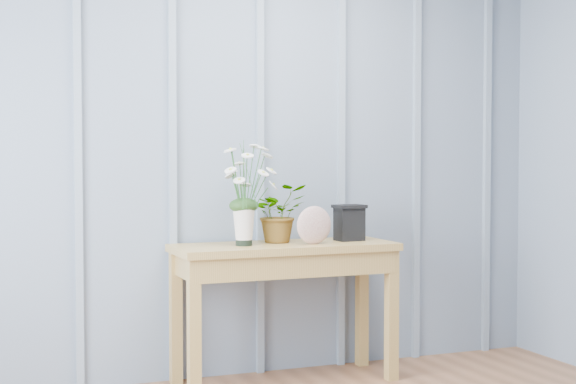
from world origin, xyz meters
name	(u,v)px	position (x,y,z in m)	size (l,w,h in m)	color
sideboard	(285,265)	(0.30, 1.99, 0.64)	(1.20, 0.45, 0.75)	#9F7D3E
daisy_vase	(244,181)	(0.07, 1.98, 1.09)	(0.39, 0.29, 0.55)	black
spider_plant	(279,213)	(0.30, 2.07, 0.91)	(0.29, 0.25, 0.32)	#1B3B16
felt_disc_vessel	(314,225)	(0.44, 1.91, 0.85)	(0.20, 0.06, 0.20)	#8B434C
carved_box	(349,222)	(0.70, 2.01, 0.85)	(0.17, 0.14, 0.20)	black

